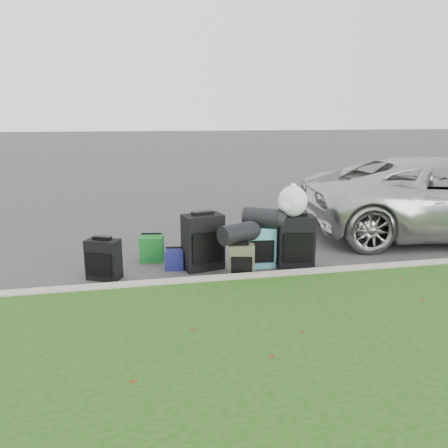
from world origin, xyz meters
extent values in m
plane|color=#383535|center=(0.00, 0.00, 0.00)|extent=(120.00, 120.00, 0.00)
cube|color=#9E937F|center=(0.00, -1.00, 0.07)|extent=(120.00, 0.18, 0.15)
imported|color=#B7B7B2|center=(4.21, 0.71, 0.72)|extent=(5.53, 3.23, 1.45)
cube|color=black|center=(-1.89, -0.36, 0.28)|extent=(0.51, 0.41, 0.56)
cube|color=black|center=(-0.50, -0.21, 0.40)|extent=(0.63, 0.46, 0.81)
cube|color=#41422B|center=(-0.04, -0.72, 0.24)|extent=(0.39, 0.28, 0.48)
cube|color=teal|center=(0.34, -0.30, 0.30)|extent=(0.44, 0.28, 0.61)
cube|color=black|center=(0.84, -0.44, 0.39)|extent=(0.56, 0.39, 0.78)
cube|color=#197327|center=(-1.22, 0.29, 0.20)|extent=(0.39, 0.33, 0.39)
cube|color=navy|center=(-0.91, -0.16, 0.14)|extent=(0.29, 0.25, 0.29)
cylinder|color=black|center=(-0.07, -0.61, 0.62)|extent=(0.58, 0.47, 0.28)
cylinder|color=black|center=(0.35, -0.31, 0.75)|extent=(0.58, 0.52, 0.28)
sphere|color=white|center=(0.78, -0.41, 0.99)|extent=(0.43, 0.43, 0.43)
camera|label=1|loc=(-1.40, -6.23, 2.18)|focal=35.00mm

